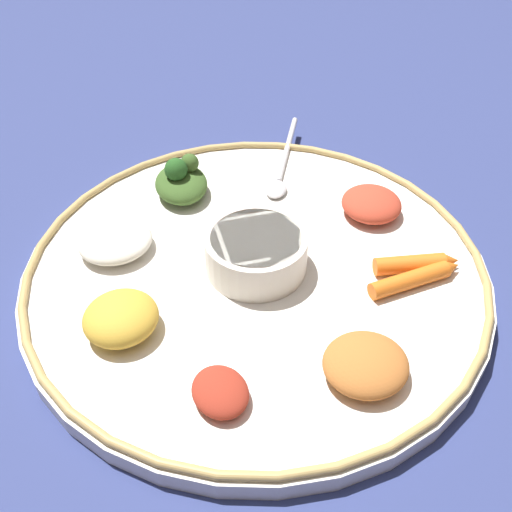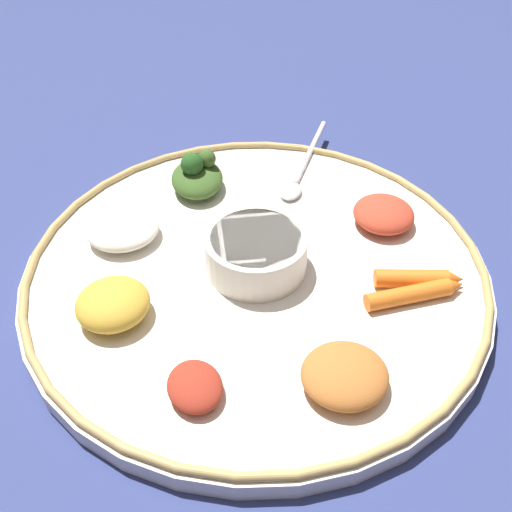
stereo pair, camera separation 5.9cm
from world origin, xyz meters
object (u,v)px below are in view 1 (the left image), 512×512
at_px(center_bowl, 256,251).
at_px(carrot_near_spoon, 415,278).
at_px(carrot_outer, 416,264).
at_px(spoon, 282,168).
at_px(greens_pile, 181,181).

relative_size(center_bowl, carrot_near_spoon, 1.07).
distance_m(center_bowl, carrot_outer, 0.16).
bearing_deg(spoon, center_bowl, -3.21).
xyz_separation_m(spoon, carrot_near_spoon, (0.18, 0.14, 0.00)).
xyz_separation_m(center_bowl, spoon, (-0.17, 0.01, -0.02)).
xyz_separation_m(spoon, greens_pile, (0.06, -0.11, 0.01)).
bearing_deg(carrot_outer, carrot_near_spoon, -5.32).
height_order(center_bowl, spoon, center_bowl).
height_order(center_bowl, carrot_outer, center_bowl).
xyz_separation_m(center_bowl, carrot_outer, (-0.02, 0.16, -0.01)).
relative_size(greens_pile, carrot_near_spoon, 0.96).
relative_size(center_bowl, carrot_outer, 1.16).
relative_size(greens_pile, carrot_outer, 1.04).
bearing_deg(carrot_near_spoon, carrot_outer, 174.68).
distance_m(greens_pile, carrot_outer, 0.27).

